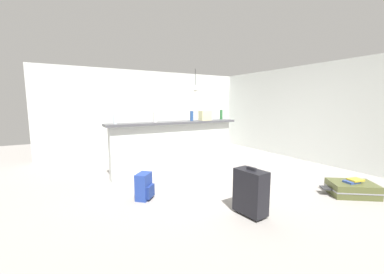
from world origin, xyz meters
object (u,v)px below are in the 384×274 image
(dining_chair_near_partition, at_px, (203,139))
(pendant_lamp, at_px, (195,88))
(book_stack, at_px, (353,181))
(dining_chair_far_side, at_px, (189,134))
(bottle_white, at_px, (155,117))
(bottle_clear, at_px, (115,117))
(bottle_blue, at_px, (192,116))
(suitcase_upright_black, at_px, (251,192))
(suitcase_flat_olive, at_px, (352,189))
(backpack_blue, at_px, (144,187))
(grocery_bag, at_px, (205,115))
(bottle_green, at_px, (221,115))
(dining_table, at_px, (195,132))

(dining_chair_near_partition, distance_m, pendant_lamp, 1.54)
(pendant_lamp, bearing_deg, book_stack, -82.14)
(dining_chair_far_side, height_order, pendant_lamp, pendant_lamp)
(bottle_white, height_order, book_stack, bottle_white)
(bottle_clear, relative_size, book_stack, 0.87)
(bottle_clear, relative_size, bottle_blue, 1.24)
(dining_chair_far_side, xyz_separation_m, suitcase_upright_black, (-1.54, -4.46, -0.19))
(dining_chair_far_side, height_order, suitcase_flat_olive, dining_chair_far_side)
(suitcase_flat_olive, xyz_separation_m, backpack_blue, (-3.03, 1.56, 0.09))
(bottle_blue, height_order, pendant_lamp, pendant_lamp)
(dining_chair_far_side, bearing_deg, bottle_blue, -117.80)
(bottle_blue, height_order, dining_chair_far_side, bottle_blue)
(suitcase_flat_olive, height_order, backpack_blue, backpack_blue)
(bottle_blue, bearing_deg, grocery_bag, -0.38)
(backpack_blue, bearing_deg, suitcase_upright_black, -49.41)
(bottle_white, relative_size, suitcase_flat_olive, 0.24)
(backpack_blue, bearing_deg, bottle_white, 60.37)
(bottle_green, relative_size, grocery_bag, 0.90)
(bottle_blue, distance_m, backpack_blue, 2.16)
(bottle_clear, relative_size, bottle_white, 1.30)
(backpack_blue, distance_m, suitcase_upright_black, 1.65)
(bottle_clear, distance_m, grocery_bag, 2.05)
(bottle_clear, height_order, grocery_bag, bottle_clear)
(dining_chair_far_side, bearing_deg, book_stack, -85.03)
(bottle_green, distance_m, dining_chair_far_side, 2.15)
(dining_chair_far_side, distance_m, pendant_lamp, 1.59)
(pendant_lamp, height_order, book_stack, pendant_lamp)
(suitcase_flat_olive, relative_size, book_stack, 2.79)
(bottle_blue, distance_m, suitcase_flat_olive, 3.29)
(dining_table, bearing_deg, pendant_lamp, -123.65)
(bottle_white, bearing_deg, book_stack, -48.63)
(bottle_clear, height_order, dining_chair_far_side, bottle_clear)
(suitcase_flat_olive, relative_size, backpack_blue, 2.06)
(dining_chair_near_partition, bearing_deg, suitcase_upright_black, -112.06)
(dining_chair_far_side, relative_size, suitcase_flat_olive, 1.08)
(pendant_lamp, bearing_deg, suitcase_upright_black, -110.01)
(bottle_white, xyz_separation_m, suitcase_flat_olive, (2.39, -2.69, -1.12))
(suitcase_upright_black, xyz_separation_m, book_stack, (1.96, -0.32, -0.08))
(bottle_green, height_order, book_stack, bottle_green)
(bottle_clear, bearing_deg, suitcase_upright_black, -62.09)
(pendant_lamp, bearing_deg, dining_table, 56.35)
(bottle_clear, relative_size, grocery_bag, 1.04)
(bottle_blue, bearing_deg, dining_chair_far_side, 62.20)
(grocery_bag, xyz_separation_m, suitcase_upright_black, (-0.81, -2.39, -0.90))
(bottle_blue, bearing_deg, dining_table, 56.65)
(bottle_green, height_order, pendant_lamp, pendant_lamp)
(dining_chair_far_side, xyz_separation_m, book_stack, (0.42, -4.78, -0.26))
(suitcase_upright_black, bearing_deg, dining_chair_near_partition, 67.94)
(grocery_bag, distance_m, book_stack, 3.10)
(bottle_green, bearing_deg, bottle_clear, -177.70)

